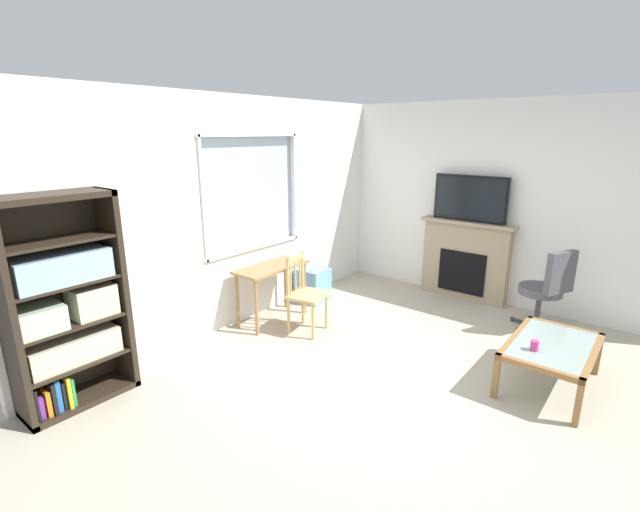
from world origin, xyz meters
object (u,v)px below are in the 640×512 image
wooden_chair (305,294)px  coffee_table (552,349)px  sippy_cup (535,345)px  plastic_drawer_unit (313,284)px  bookshelf (65,308)px  fireplace (465,260)px  office_chair (548,286)px  desk_under_window (272,275)px  tv (470,199)px

wooden_chair → coffee_table: 2.57m
wooden_chair → coffee_table: bearing=-78.5°
sippy_cup → plastic_drawer_unit: bearing=79.6°
wooden_chair → bookshelf: bearing=164.9°
bookshelf → fireplace: size_ratio=1.42×
office_chair → wooden_chair: bearing=128.5°
wooden_chair → coffee_table: (0.51, -2.51, -0.10)m
bookshelf → desk_under_window: size_ratio=1.93×
plastic_drawer_unit → coffee_table: 3.10m
coffee_table → plastic_drawer_unit: bearing=84.3°
desk_under_window → plastic_drawer_unit: size_ratio=2.04×
coffee_table → fireplace: bearing=41.0°
fireplace → tv: (-0.02, 0.00, 0.86)m
bookshelf → sippy_cup: 4.01m
office_chair → sippy_cup: size_ratio=11.11×
desk_under_window → coffee_table: (0.53, -3.03, -0.22)m
office_chair → coffee_table: office_chair is taller
tv → office_chair: tv is taller
plastic_drawer_unit → tv: 2.42m
fireplace → sippy_cup: 2.40m
fireplace → office_chair: fireplace is taller
plastic_drawer_unit → coffee_table: plastic_drawer_unit is taller
coffee_table → sippy_cup: size_ratio=11.84×
tv → office_chair: 1.52m
bookshelf → fireplace: bearing=-19.9°
office_chair → bookshelf: bearing=145.3°
fireplace → tv: size_ratio=1.29×
fireplace → wooden_chair: bearing=155.4°
tv → sippy_cup: bearing=-144.4°
coffee_table → wooden_chair: bearing=101.5°
desk_under_window → tv: (2.23, -1.54, 0.82)m
desk_under_window → office_chair: (1.76, -2.70, -0.03)m
bookshelf → sippy_cup: size_ratio=20.11×
coffee_table → office_chair: bearing=15.0°
coffee_table → bookshelf: bearing=132.0°
desk_under_window → wooden_chair: wooden_chair is taller
desk_under_window → coffee_table: size_ratio=0.88×
plastic_drawer_unit → office_chair: (0.92, -2.75, 0.32)m
office_chair → fireplace: bearing=67.1°
bookshelf → office_chair: bookshelf is taller
desk_under_window → office_chair: 3.22m
plastic_drawer_unit → fireplace: size_ratio=0.36×
bookshelf → tv: bookshelf is taller
fireplace → office_chair: size_ratio=1.27×
desk_under_window → fireplace: 2.73m
office_chair → sippy_cup: (-1.47, -0.23, -0.09)m
desk_under_window → plastic_drawer_unit: desk_under_window is taller
coffee_table → sippy_cup: 0.28m
bookshelf → plastic_drawer_unit: 3.19m
desk_under_window → office_chair: office_chair is taller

